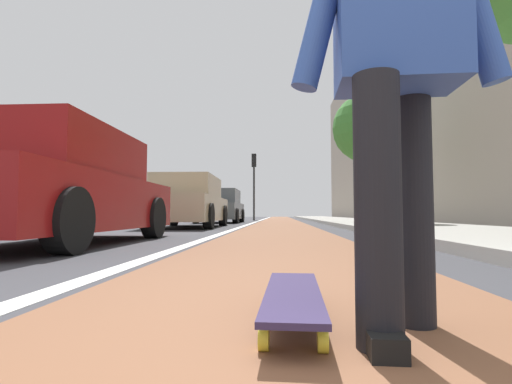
{
  "coord_description": "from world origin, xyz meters",
  "views": [
    {
      "loc": [
        -0.47,
        0.02,
        0.4
      ],
      "look_at": [
        9.75,
        0.65,
        0.98
      ],
      "focal_mm": 26.81,
      "sensor_mm": 36.0,
      "label": 1
    }
  ],
  "objects": [
    {
      "name": "building_facade",
      "position": [
        22.0,
        -6.3,
        6.25
      ],
      "size": [
        40.0,
        1.2,
        12.5
      ],
      "primitive_type": "cube",
      "color": "gray",
      "rests_on": "ground"
    },
    {
      "name": "lane_stripe_white",
      "position": [
        20.0,
        1.18,
        0.0
      ],
      "size": [
        52.0,
        0.16,
        0.01
      ],
      "primitive_type": "cube",
      "color": "silver",
      "rests_on": "ground"
    },
    {
      "name": "parked_car_mid",
      "position": [
        10.72,
        2.71,
        0.73
      ],
      "size": [
        4.6,
        1.95,
        1.5
      ],
      "color": "tan",
      "rests_on": "ground"
    },
    {
      "name": "parked_car_far",
      "position": [
        16.48,
        2.67,
        0.71
      ],
      "size": [
        4.06,
        1.88,
        1.48
      ],
      "color": "#4C5156",
      "rests_on": "ground"
    },
    {
      "name": "skateboard",
      "position": [
        0.96,
        -0.03,
        0.09
      ],
      "size": [
        0.85,
        0.23,
        0.11
      ],
      "color": "yellow",
      "rests_on": "ground"
    },
    {
      "name": "skater_person",
      "position": [
        0.82,
        -0.38,
        0.94
      ],
      "size": [
        0.46,
        0.72,
        1.64
      ],
      "color": "black",
      "rests_on": "ground"
    },
    {
      "name": "parked_car_near",
      "position": [
        4.38,
        2.92,
        0.72
      ],
      "size": [
        4.13,
        1.92,
        1.49
      ],
      "color": "maroon",
      "rests_on": "ground"
    },
    {
      "name": "street_tree_mid",
      "position": [
        12.04,
        -2.86,
        3.16
      ],
      "size": [
        2.26,
        2.26,
        4.33
      ],
      "color": "brown",
      "rests_on": "ground"
    },
    {
      "name": "sidewalk_curb",
      "position": [
        18.0,
        -3.26,
        0.06
      ],
      "size": [
        52.0,
        3.2,
        0.13
      ],
      "primitive_type": "cube",
      "color": "#9E9B93",
      "rests_on": "ground"
    },
    {
      "name": "traffic_light",
      "position": [
        22.76,
        1.58,
        2.83
      ],
      "size": [
        0.33,
        0.28,
        4.08
      ],
      "color": "#2D2D2D",
      "rests_on": "ground"
    },
    {
      "name": "bike_lane_paint",
      "position": [
        24.0,
        0.0,
        0.0
      ],
      "size": [
        56.0,
        2.07,
        0.0
      ],
      "primitive_type": "cube",
      "color": "brown",
      "rests_on": "ground"
    },
    {
      "name": "ground_plane",
      "position": [
        10.0,
        0.0,
        0.0
      ],
      "size": [
        80.0,
        80.0,
        0.0
      ],
      "primitive_type": "plane",
      "color": "#38383D"
    }
  ]
}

